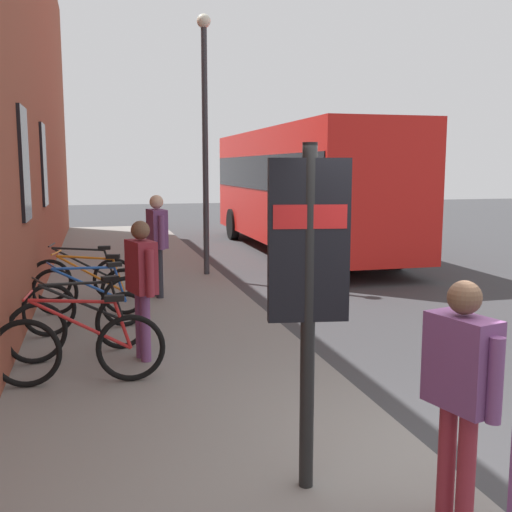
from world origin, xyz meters
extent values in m
plane|color=#38383A|center=(6.00, -1.00, 0.00)|extent=(60.00, 60.00, 0.00)
cube|color=gray|center=(8.00, 1.75, 0.06)|extent=(24.00, 3.50, 0.12)
cube|color=brown|center=(9.00, 3.80, 3.95)|extent=(22.00, 0.60, 7.89)
cube|color=black|center=(5.50, 3.48, 2.40)|extent=(0.90, 0.06, 1.60)
cube|color=black|center=(9.00, 3.48, 2.40)|extent=(0.90, 0.06, 1.60)
torus|color=black|center=(2.65, 3.27, 0.48)|extent=(0.11, 0.72, 0.72)
torus|color=black|center=(2.57, 2.22, 0.48)|extent=(0.11, 0.72, 0.72)
cylinder|color=#B21E1E|center=(2.61, 2.72, 0.76)|extent=(0.11, 1.02, 0.58)
cylinder|color=#B21E1E|center=(2.62, 2.80, 1.00)|extent=(0.10, 0.85, 0.09)
cylinder|color=#B21E1E|center=(2.58, 2.30, 0.73)|extent=(0.05, 0.19, 0.51)
cube|color=black|center=(2.59, 2.37, 1.02)|extent=(0.12, 0.21, 0.06)
cylinder|color=#B21E1E|center=(2.65, 3.22, 1.08)|extent=(0.48, 0.06, 0.02)
torus|color=black|center=(3.44, 3.24, 0.48)|extent=(0.29, 0.70, 0.72)
torus|color=black|center=(3.79, 2.25, 0.48)|extent=(0.29, 0.70, 0.72)
cylinder|color=black|center=(3.62, 2.72, 0.76)|extent=(0.37, 0.97, 0.58)
cylinder|color=black|center=(3.60, 2.79, 1.00)|extent=(0.31, 0.82, 0.09)
cylinder|color=black|center=(3.76, 2.32, 0.73)|extent=(0.09, 0.19, 0.51)
cube|color=black|center=(3.74, 2.39, 1.02)|extent=(0.16, 0.22, 0.06)
cylinder|color=black|center=(3.46, 3.19, 1.08)|extent=(0.46, 0.18, 0.02)
torus|color=black|center=(4.60, 3.17, 0.48)|extent=(0.25, 0.71, 0.72)
torus|color=black|center=(4.88, 2.16, 0.48)|extent=(0.25, 0.71, 0.72)
cylinder|color=#1E4CA5|center=(4.75, 2.64, 0.76)|extent=(0.31, 0.99, 0.58)
cylinder|color=#1E4CA5|center=(4.73, 2.72, 1.00)|extent=(0.26, 0.83, 0.09)
cylinder|color=#1E4CA5|center=(4.86, 2.23, 0.73)|extent=(0.08, 0.19, 0.51)
cube|color=black|center=(4.84, 2.31, 1.02)|extent=(0.15, 0.22, 0.06)
cylinder|color=#1E4CA5|center=(4.61, 3.12, 1.08)|extent=(0.47, 0.15, 0.02)
torus|color=black|center=(5.84, 3.17, 0.48)|extent=(0.23, 0.71, 0.72)
torus|color=black|center=(5.59, 2.15, 0.48)|extent=(0.23, 0.71, 0.72)
cylinder|color=orange|center=(5.71, 2.64, 0.76)|extent=(0.27, 1.00, 0.58)
cylinder|color=orange|center=(5.73, 2.71, 1.00)|extent=(0.24, 0.84, 0.09)
cylinder|color=orange|center=(5.61, 2.23, 0.73)|extent=(0.08, 0.19, 0.51)
cube|color=black|center=(5.63, 2.30, 1.02)|extent=(0.14, 0.22, 0.06)
cylinder|color=orange|center=(5.83, 3.13, 1.08)|extent=(0.47, 0.14, 0.02)
torus|color=black|center=(6.82, 3.30, 0.48)|extent=(0.16, 0.72, 0.72)
torus|color=black|center=(6.68, 2.26, 0.48)|extent=(0.16, 0.72, 0.72)
cylinder|color=black|center=(6.74, 2.76, 0.76)|extent=(0.17, 1.01, 0.58)
cylinder|color=black|center=(6.75, 2.83, 1.00)|extent=(0.15, 0.85, 0.09)
cylinder|color=black|center=(6.69, 2.34, 0.73)|extent=(0.06, 0.19, 0.51)
cube|color=black|center=(6.70, 2.41, 1.02)|extent=(0.13, 0.21, 0.06)
cylinder|color=black|center=(6.81, 3.25, 1.08)|extent=(0.48, 0.09, 0.02)
cylinder|color=black|center=(0.08, 1.15, 1.32)|extent=(0.10, 0.10, 2.40)
cube|color=black|center=(0.08, 1.15, 1.87)|extent=(0.17, 0.56, 1.10)
cube|color=red|center=(0.08, 1.15, 2.03)|extent=(0.17, 0.50, 0.16)
cube|color=red|center=(12.39, -3.00, 1.85)|extent=(10.51, 2.55, 3.00)
cube|color=black|center=(12.39, -3.00, 2.21)|extent=(10.30, 2.59, 0.90)
cylinder|color=black|center=(9.03, -4.18, 0.50)|extent=(1.00, 0.26, 1.00)
cylinder|color=black|center=(9.04, -1.78, 0.50)|extent=(1.00, 0.26, 1.00)
cylinder|color=black|center=(15.75, -4.22, 0.50)|extent=(1.00, 0.26, 1.00)
cylinder|color=black|center=(15.76, -1.82, 0.50)|extent=(1.00, 0.26, 1.00)
cylinder|color=#723F72|center=(3.37, 2.07, 0.52)|extent=(0.12, 0.12, 0.80)
cylinder|color=#723F72|center=(3.21, 2.02, 0.52)|extent=(0.12, 0.12, 0.80)
cube|color=maroon|center=(3.29, 2.04, 1.22)|extent=(0.52, 0.36, 0.60)
sphere|color=brown|center=(3.29, 2.04, 1.64)|extent=(0.22, 0.22, 0.22)
cylinder|color=maroon|center=(3.55, 2.12, 1.19)|extent=(0.09, 0.09, 0.54)
cylinder|color=maroon|center=(3.04, 1.97, 1.19)|extent=(0.09, 0.09, 0.54)
cylinder|color=maroon|center=(-0.51, 0.42, 0.50)|extent=(0.11, 0.11, 0.77)
cylinder|color=maroon|center=(-0.67, 0.38, 0.50)|extent=(0.11, 0.11, 0.77)
cube|color=#723F72|center=(-0.59, 0.40, 1.18)|extent=(0.49, 0.33, 0.58)
sphere|color=brown|center=(-0.59, 0.40, 1.58)|extent=(0.21, 0.21, 0.21)
cylinder|color=#723F72|center=(-0.34, 0.46, 1.14)|extent=(0.09, 0.09, 0.51)
cylinder|color=#723F72|center=(-0.84, 0.34, 1.14)|extent=(0.09, 0.09, 0.51)
cylinder|color=#26262D|center=(6.67, 1.50, 0.55)|extent=(0.13, 0.13, 0.87)
cylinder|color=#26262D|center=(6.85, 1.53, 0.55)|extent=(0.13, 0.13, 0.87)
cube|color=#723F72|center=(6.76, 1.52, 1.31)|extent=(0.54, 0.33, 0.65)
sphere|color=#D8AD8C|center=(6.76, 1.52, 1.77)|extent=(0.24, 0.24, 0.24)
cylinder|color=#723F72|center=(6.48, 1.47, 1.27)|extent=(0.10, 0.10, 0.58)
cylinder|color=#723F72|center=(7.04, 1.57, 1.27)|extent=(0.10, 0.10, 0.58)
cylinder|color=#333338|center=(8.83, 0.30, 2.62)|extent=(0.12, 0.12, 5.00)
sphere|color=silver|center=(8.83, 0.30, 5.24)|extent=(0.28, 0.28, 0.28)
camera|label=1|loc=(-3.75, 2.53, 2.36)|focal=42.91mm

